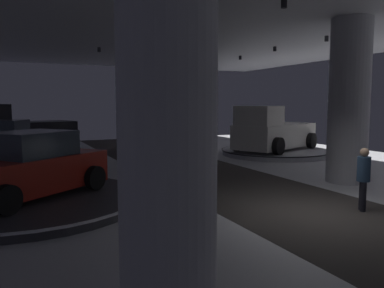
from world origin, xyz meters
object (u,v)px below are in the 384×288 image
display_platform_far_left (4,167)px  display_platform_mid_left (29,201)px  column_right (349,102)px  pickup_truck_far_right (273,132)px  display_car_far_left (2,144)px  display_platform_deep_left (24,150)px  pickup_truck_deep_left (17,130)px  column_left (167,98)px  display_car_mid_left (29,168)px  visitor_walking_near (363,175)px  display_platform_far_right (275,152)px

display_platform_far_left → display_platform_mid_left: size_ratio=0.75×
column_right → pickup_truck_far_right: (1.92, 6.72, -1.54)m
display_car_far_left → display_platform_deep_left: (0.92, 5.88, -0.91)m
pickup_truck_deep_left → pickup_truck_far_right: pickup_truck_deep_left is taller
column_left → display_platform_mid_left: (-1.43, 6.31, -2.61)m
display_car_mid_left → visitor_walking_near: bearing=-28.4°
column_right → display_car_mid_left: (-9.99, 1.24, -1.74)m
column_right → column_left: bearing=-149.3°
column_right → pickup_truck_deep_left: size_ratio=0.97×
display_platform_mid_left → visitor_walking_near: 8.61m
display_platform_far_right → visitor_walking_near: size_ratio=3.57×
display_car_far_left → pickup_truck_far_right: 12.66m
column_right → display_platform_far_right: 7.65m
display_platform_deep_left → display_platform_mid_left: bearing=-91.0°
pickup_truck_deep_left → visitor_walking_near: 17.50m
display_platform_mid_left → pickup_truck_deep_left: 11.73m
column_left → visitor_walking_near: (6.12, 2.26, -1.84)m
display_platform_mid_left → pickup_truck_far_right: 13.19m
display_platform_mid_left → display_car_far_left: bearing=96.9°
display_platform_mid_left → pickup_truck_deep_left: (-0.10, 11.67, 1.16)m
display_car_far_left → visitor_walking_near: size_ratio=2.87×
pickup_truck_deep_left → display_car_far_left: bearing=-96.0°
visitor_walking_near → column_left: bearing=-159.8°
display_platform_deep_left → visitor_walking_near: 17.47m
display_car_mid_left → visitor_walking_near: display_car_mid_left is taller
display_platform_far_left → visitor_walking_near: bearing=-50.3°
pickup_truck_far_right → display_platform_far_right: bearing=24.0°
display_platform_deep_left → pickup_truck_far_right: (11.74, -6.27, 1.01)m
column_right → display_platform_deep_left: column_right is taller
column_left → pickup_truck_far_right: bearing=48.3°
column_right → display_car_mid_left: size_ratio=1.25×
display_platform_mid_left → display_platform_far_right: 13.47m
column_left → display_platform_mid_left: bearing=102.8°
column_right → column_left: (-8.59, -5.09, 0.00)m
display_platform_far_left → pickup_truck_far_right: pickup_truck_far_right is taller
display_car_far_left → display_platform_deep_left: display_car_far_left is taller
display_car_mid_left → visitor_walking_near: (7.53, -4.08, -0.11)m
display_platform_deep_left → pickup_truck_far_right: size_ratio=1.04×
display_platform_far_left → pickup_truck_far_right: (12.62, -0.38, 1.02)m
column_right → visitor_walking_near: column_right is taller
display_platform_far_right → display_platform_mid_left: bearing=-155.3°
display_platform_far_right → display_car_mid_left: bearing=-155.3°
display_platform_mid_left → pickup_truck_far_right: pickup_truck_far_right is taller
display_platform_far_left → display_platform_deep_left: (0.89, 5.90, 0.01)m
column_right → display_platform_deep_left: (-9.82, 12.99, -2.55)m
column_left → display_platform_deep_left: 18.31m
display_platform_far_left → display_platform_mid_left: 5.92m
column_right → pickup_truck_deep_left: 16.45m
column_left → pickup_truck_deep_left: column_left is taller
display_car_far_left → display_platform_far_left: bearing=-22.8°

